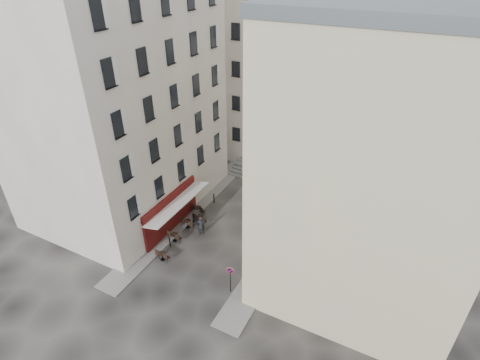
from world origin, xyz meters
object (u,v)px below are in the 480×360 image
Objects in this scene: no_parking_sign at (230,275)px; bistro_table_b at (175,236)px; pedestrian at (201,225)px; bistro_table_a at (163,255)px.

no_parking_sign is 1.82× the size of bistro_table_b.
pedestrian reaches higher than bistro_table_b.
no_parking_sign is 6.29m from bistro_table_a.
bistro_table_a is 4.15m from pedestrian.
no_parking_sign is 1.85× the size of bistro_table_a.
no_parking_sign is 1.31× the size of pedestrian.
bistro_table_a is at bearing 164.56° from no_parking_sign.
bistro_table_a is 0.98× the size of bistro_table_b.
pedestrian reaches higher than bistro_table_a.
bistro_table_a is 2.29m from bistro_table_b.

